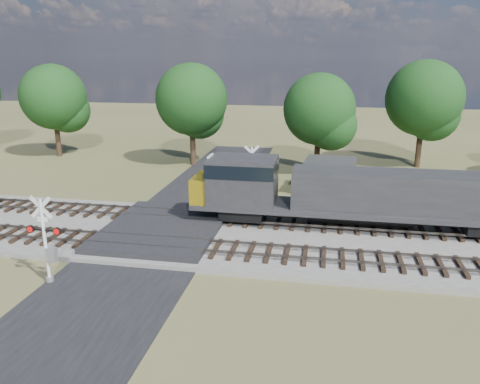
# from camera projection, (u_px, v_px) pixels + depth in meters

# --- Properties ---
(ground) EXTENTS (160.00, 160.00, 0.00)m
(ground) POSITION_uv_depth(u_px,v_px,m) (161.00, 237.00, 29.03)
(ground) COLOR #4F542D
(ground) RESTS_ON ground
(ballast_bed) EXTENTS (140.00, 10.00, 0.30)m
(ballast_bed) POSITION_uv_depth(u_px,v_px,m) (324.00, 243.00, 27.71)
(ballast_bed) COLOR gray
(ballast_bed) RESTS_ON ground
(road) EXTENTS (7.00, 60.00, 0.08)m
(road) POSITION_uv_depth(u_px,v_px,m) (161.00, 237.00, 29.02)
(road) COLOR black
(road) RESTS_ON ground
(crossing_panel) EXTENTS (7.00, 9.00, 0.62)m
(crossing_panel) POSITION_uv_depth(u_px,v_px,m) (163.00, 230.00, 29.41)
(crossing_panel) COLOR #262628
(crossing_panel) RESTS_ON ground
(track_near) EXTENTS (140.00, 2.60, 0.33)m
(track_near) POSITION_uv_depth(u_px,v_px,m) (201.00, 247.00, 26.48)
(track_near) COLOR black
(track_near) RESTS_ON ballast_bed
(track_far) EXTENTS (140.00, 2.60, 0.33)m
(track_far) POSITION_uv_depth(u_px,v_px,m) (220.00, 218.00, 31.20)
(track_far) COLOR black
(track_far) RESTS_ON ballast_bed
(crossing_signal_near) EXTENTS (1.81, 0.39, 4.50)m
(crossing_signal_near) POSITION_uv_depth(u_px,v_px,m) (48.00, 248.00, 22.69)
(crossing_signal_near) COLOR silver
(crossing_signal_near) RESTS_ON ground
(crossing_signal_far) EXTENTS (1.80, 0.49, 4.50)m
(crossing_signal_far) POSITION_uv_depth(u_px,v_px,m) (250.00, 180.00, 35.18)
(crossing_signal_far) COLOR silver
(crossing_signal_far) RESTS_ON ground
(equipment_shed) EXTENTS (4.35, 4.35, 2.72)m
(equipment_shed) POSITION_uv_depth(u_px,v_px,m) (330.00, 176.00, 38.05)
(equipment_shed) COLOR #402C1B
(equipment_shed) RESTS_ON ground
(treeline) EXTENTS (81.29, 11.82, 10.70)m
(treeline) POSITION_uv_depth(u_px,v_px,m) (248.00, 102.00, 46.40)
(treeline) COLOR black
(treeline) RESTS_ON ground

